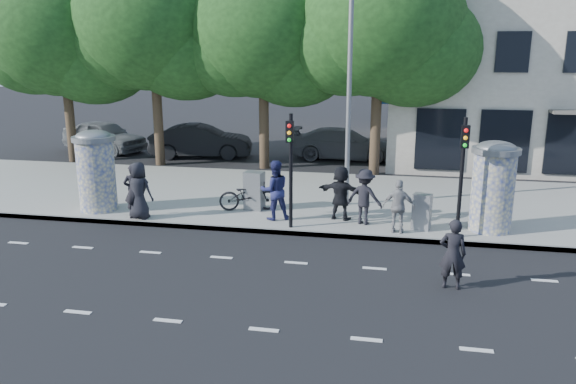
% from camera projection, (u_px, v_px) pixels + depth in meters
% --- Properties ---
extents(ground, '(120.00, 120.00, 0.00)m').
position_uv_depth(ground, '(286.00, 285.00, 13.08)').
color(ground, black).
rests_on(ground, ground).
extents(sidewalk, '(40.00, 8.00, 0.15)m').
position_uv_depth(sidewalk, '(326.00, 199.00, 20.20)').
color(sidewalk, gray).
rests_on(sidewalk, ground).
extents(curb, '(40.00, 0.10, 0.16)m').
position_uv_depth(curb, '(309.00, 234.00, 16.44)').
color(curb, slate).
rests_on(curb, ground).
extents(lane_dash_near, '(32.00, 0.12, 0.01)m').
position_uv_depth(lane_dash_near, '(264.00, 330.00, 10.99)').
color(lane_dash_near, silver).
rests_on(lane_dash_near, ground).
extents(lane_dash_far, '(32.00, 0.12, 0.01)m').
position_uv_depth(lane_dash_far, '(296.00, 263.00, 14.41)').
color(lane_dash_far, silver).
rests_on(lane_dash_far, ground).
extents(ad_column_left, '(1.36, 1.36, 2.65)m').
position_uv_depth(ad_column_left, '(96.00, 169.00, 18.30)').
color(ad_column_left, beige).
rests_on(ad_column_left, sidewalk).
extents(ad_column_right, '(1.36, 1.36, 2.65)m').
position_uv_depth(ad_column_right, '(493.00, 184.00, 16.21)').
color(ad_column_right, beige).
rests_on(ad_column_right, sidewalk).
extents(traffic_pole_near, '(0.22, 0.31, 3.40)m').
position_uv_depth(traffic_pole_near, '(291.00, 159.00, 16.24)').
color(traffic_pole_near, black).
rests_on(traffic_pole_near, sidewalk).
extents(traffic_pole_far, '(0.22, 0.31, 3.40)m').
position_uv_depth(traffic_pole_far, '(462.00, 166.00, 15.36)').
color(traffic_pole_far, black).
rests_on(traffic_pole_far, sidewalk).
extents(street_lamp, '(0.25, 0.93, 8.00)m').
position_uv_depth(street_lamp, '(350.00, 66.00, 18.05)').
color(street_lamp, slate).
rests_on(street_lamp, sidewalk).
extents(tree_far_left, '(7.20, 7.20, 9.26)m').
position_uv_depth(tree_far_left, '(61.00, 29.00, 25.81)').
color(tree_far_left, '#38281C').
rests_on(tree_far_left, ground).
extents(tree_mid_left, '(7.20, 7.20, 9.57)m').
position_uv_depth(tree_mid_left, '(152.00, 21.00, 24.91)').
color(tree_mid_left, '#38281C').
rests_on(tree_mid_left, ground).
extents(tree_near_left, '(6.80, 6.80, 8.97)m').
position_uv_depth(tree_near_left, '(263.00, 31.00, 24.29)').
color(tree_near_left, '#38281C').
rests_on(tree_near_left, ground).
extents(tree_center, '(7.00, 7.00, 9.30)m').
position_uv_depth(tree_center, '(380.00, 24.00, 22.93)').
color(tree_center, '#38281C').
rests_on(tree_center, ground).
extents(ped_a, '(0.94, 0.68, 1.80)m').
position_uv_depth(ped_a, '(139.00, 191.00, 17.48)').
color(ped_a, black).
rests_on(ped_a, sidewalk).
extents(ped_b, '(0.73, 0.59, 1.74)m').
position_uv_depth(ped_b, '(134.00, 191.00, 17.52)').
color(ped_b, black).
rests_on(ped_b, sidewalk).
extents(ped_c, '(1.12, 1.02, 1.87)m').
position_uv_depth(ped_c, '(275.00, 190.00, 17.37)').
color(ped_c, navy).
rests_on(ped_c, sidewalk).
extents(ped_d, '(1.24, 0.93, 1.70)m').
position_uv_depth(ped_d, '(365.00, 197.00, 16.94)').
color(ped_d, black).
rests_on(ped_d, sidewalk).
extents(ped_e, '(0.98, 0.62, 1.58)m').
position_uv_depth(ped_e, '(399.00, 207.00, 16.12)').
color(ped_e, gray).
rests_on(ped_e, sidewalk).
extents(ped_f, '(1.67, 0.93, 1.70)m').
position_uv_depth(ped_f, '(341.00, 193.00, 17.39)').
color(ped_f, black).
rests_on(ped_f, sidewalk).
extents(man_road, '(0.62, 0.42, 1.66)m').
position_uv_depth(man_road, '(453.00, 254.00, 12.72)').
color(man_road, black).
rests_on(man_road, ground).
extents(bicycle, '(1.19, 2.03, 1.01)m').
position_uv_depth(bicycle, '(248.00, 195.00, 18.46)').
color(bicycle, black).
rests_on(bicycle, sidewalk).
extents(cabinet_left, '(0.67, 0.54, 1.28)m').
position_uv_depth(cabinet_left, '(254.00, 191.00, 18.51)').
color(cabinet_left, slate).
rests_on(cabinet_left, sidewalk).
extents(cabinet_right, '(0.60, 0.50, 1.07)m').
position_uv_depth(cabinet_right, '(422.00, 212.00, 16.49)').
color(cabinet_right, gray).
rests_on(cabinet_right, sidewalk).
extents(car_left, '(3.39, 5.22, 1.65)m').
position_uv_depth(car_left, '(104.00, 136.00, 29.68)').
color(car_left, slate).
rests_on(car_left, ground).
extents(car_mid, '(2.65, 5.26, 1.65)m').
position_uv_depth(car_mid, '(201.00, 141.00, 28.11)').
color(car_mid, black).
rests_on(car_mid, ground).
extents(car_right, '(2.24, 5.27, 1.52)m').
position_uv_depth(car_right, '(344.00, 144.00, 27.73)').
color(car_right, '#5A5B61').
rests_on(car_right, ground).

